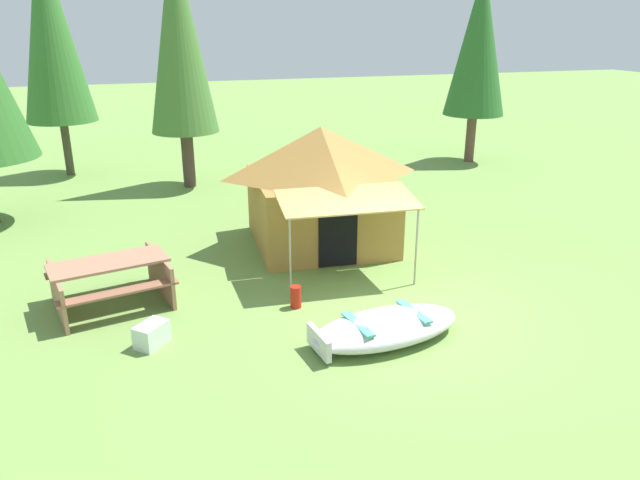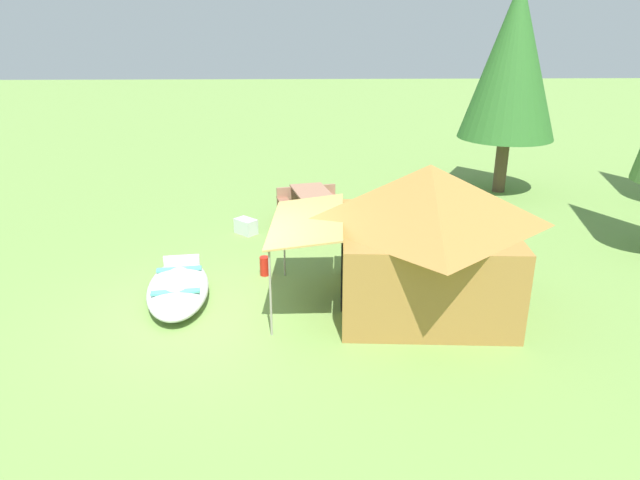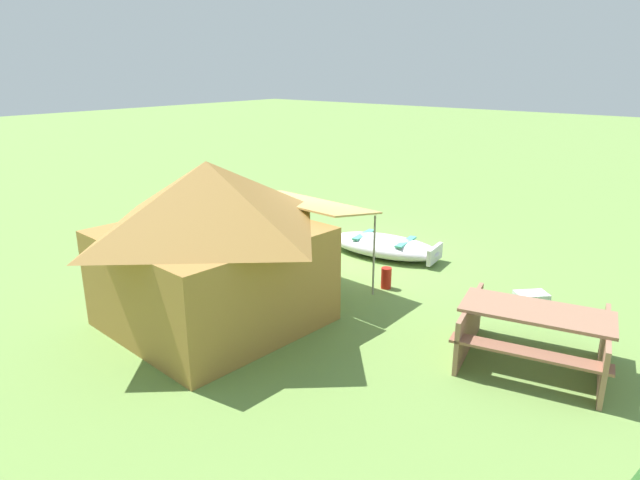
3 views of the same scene
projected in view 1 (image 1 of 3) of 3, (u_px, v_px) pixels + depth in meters
ground_plane at (405, 312)px, 9.94m from camera, size 80.00×80.00×0.00m
beached_rowboat at (385, 327)px, 9.00m from camera, size 2.52×1.37×0.42m
canvas_cabin_tent at (321, 185)px, 12.54m from camera, size 3.12×4.24×2.50m
picnic_table at (110, 277)px, 10.04m from camera, size 2.16×1.88×0.78m
cooler_box at (152, 335)px, 8.88m from camera, size 0.57×0.58×0.35m
fuel_can at (296, 297)px, 10.05m from camera, size 0.26×0.26×0.38m
pine_tree_back_left at (479, 42)px, 19.13m from camera, size 1.96×1.96×6.15m
pine_tree_back_right at (179, 35)px, 15.97m from camera, size 1.85×1.85×6.75m
pine_tree_far_center at (50, 29)px, 17.22m from camera, size 2.04×2.04×6.89m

